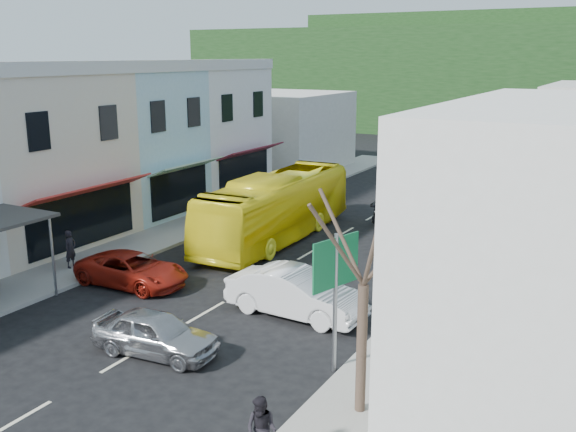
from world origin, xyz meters
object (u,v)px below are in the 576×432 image
(direction_sign, at_px, (335,304))
(car_white, at_px, (296,296))
(car_silver, at_px, (155,333))
(street_tree, at_px, (363,285))
(car_red, at_px, (132,268))
(pedestrian_right, at_px, (261,427))
(bus, at_px, (276,209))
(pedestrian_left, at_px, (70,248))
(traffic_signal, at_px, (527,152))

(direction_sign, bearing_deg, car_white, 149.83)
(car_silver, distance_m, street_tree, 7.32)
(car_red, xyz_separation_m, pedestrian_right, (10.47, -7.43, 0.30))
(direction_sign, bearing_deg, car_red, -178.23)
(car_white, xyz_separation_m, car_red, (-7.07, -0.46, 0.00))
(direction_sign, relative_size, street_tree, 0.59)
(bus, bearing_deg, car_white, -58.38)
(direction_sign, distance_m, street_tree, 2.79)
(car_red, distance_m, pedestrian_right, 12.84)
(street_tree, bearing_deg, car_silver, 178.58)
(bus, bearing_deg, pedestrian_left, -124.42)
(pedestrian_left, distance_m, direction_sign, 13.76)
(bus, height_order, car_silver, bus)
(pedestrian_left, height_order, traffic_signal, traffic_signal)
(pedestrian_right, xyz_separation_m, street_tree, (1.06, 3.02, 2.49))
(bus, xyz_separation_m, traffic_signal, (8.47, 19.60, 0.86))
(direction_sign, bearing_deg, pedestrian_left, -174.95)
(car_silver, bearing_deg, direction_sign, -77.71)
(car_white, bearing_deg, car_red, 96.08)
(direction_sign, height_order, street_tree, street_tree)
(car_silver, xyz_separation_m, traffic_signal, (5.42, 32.24, 1.71))
(pedestrian_right, bearing_deg, car_white, 110.96)
(car_white, relative_size, street_tree, 0.63)
(traffic_signal, bearing_deg, car_silver, 96.07)
(car_red, bearing_deg, street_tree, -112.01)
(car_red, height_order, pedestrian_left, pedestrian_left)
(car_white, relative_size, pedestrian_right, 2.59)
(car_silver, relative_size, car_white, 1.00)
(bus, bearing_deg, street_tree, -54.92)
(bus, relative_size, street_tree, 1.66)
(street_tree, bearing_deg, direction_sign, 130.76)
(car_white, height_order, car_red, same)
(bus, distance_m, pedestrian_left, 9.81)
(car_silver, relative_size, pedestrian_left, 2.59)
(direction_sign, xyz_separation_m, traffic_signal, (0.22, 30.60, 0.35))
(car_silver, bearing_deg, pedestrian_left, 57.02)
(street_tree, bearing_deg, pedestrian_right, -109.35)
(bus, xyz_separation_m, car_red, (-1.72, -8.40, -0.85))
(pedestrian_left, relative_size, direction_sign, 0.41)
(bus, distance_m, direction_sign, 13.76)
(car_silver, height_order, car_red, same)
(bus, xyz_separation_m, car_silver, (3.05, -12.64, -0.85))
(bus, xyz_separation_m, street_tree, (9.81, -12.81, 1.94))
(traffic_signal, bearing_deg, car_white, 99.16)
(car_silver, bearing_deg, street_tree, -96.65)
(street_tree, bearing_deg, bus, 127.45)
(pedestrian_right, bearing_deg, direction_sign, 93.57)
(pedestrian_right, relative_size, direction_sign, 0.41)
(car_white, bearing_deg, car_silver, 156.25)
(car_silver, distance_m, pedestrian_left, 9.32)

